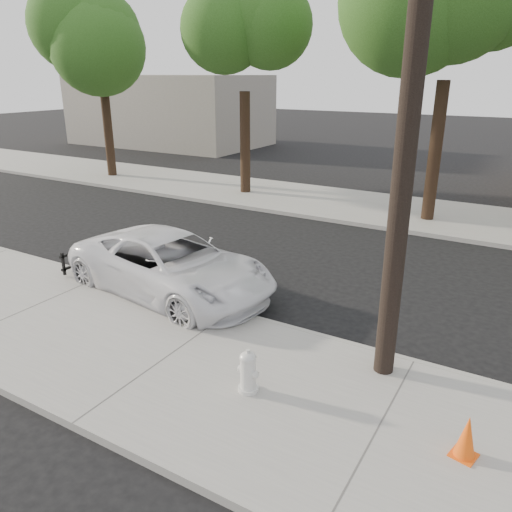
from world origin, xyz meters
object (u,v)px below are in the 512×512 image
(police_cruiser, at_px, (171,265))
(fire_hydrant, at_px, (248,372))
(traffic_cone, at_px, (467,437))
(utility_pole, at_px, (410,102))

(police_cruiser, distance_m, fire_hydrant, 4.63)
(traffic_cone, bearing_deg, fire_hydrant, -176.33)
(police_cruiser, relative_size, traffic_cone, 8.46)
(utility_pole, relative_size, traffic_cone, 13.98)
(police_cruiser, bearing_deg, traffic_cone, -100.89)
(utility_pole, bearing_deg, police_cruiser, 170.78)
(utility_pole, distance_m, traffic_cone, 4.78)
(police_cruiser, xyz_separation_m, traffic_cone, (7.13, -2.42, -0.30))
(utility_pole, height_order, traffic_cone, utility_pole)
(utility_pole, xyz_separation_m, fire_hydrant, (-1.75, -1.74, -4.20))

